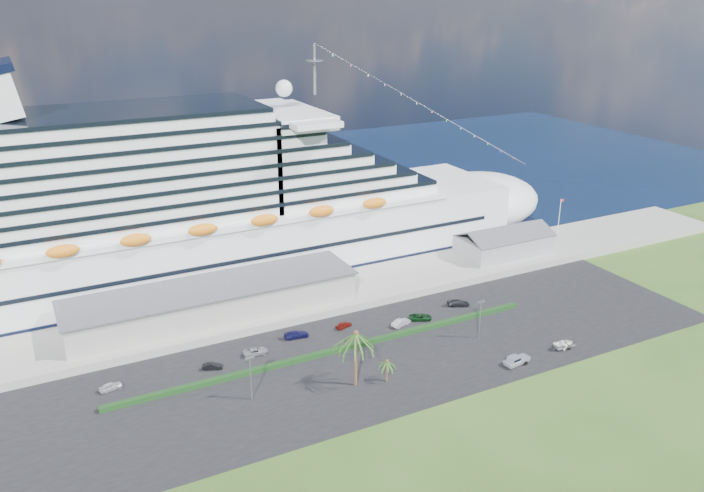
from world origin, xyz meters
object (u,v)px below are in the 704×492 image
parked_car_3 (296,334)px  pickup_truck (516,360)px  cruise_ship (195,213)px  boat_trailer (565,344)px

parked_car_3 → pickup_truck: (32.50, -28.65, 0.28)m
cruise_ship → parked_car_3: size_ratio=37.82×
boat_trailer → pickup_truck: bearing=-177.6°
pickup_truck → parked_car_3: bearing=138.6°
pickup_truck → boat_trailer: (12.51, 0.53, 0.03)m
cruise_ship → pickup_truck: cruise_ship is taller
parked_car_3 → pickup_truck: size_ratio=0.93×
cruise_ship → boat_trailer: (53.92, -67.13, -15.53)m
pickup_truck → boat_trailer: size_ratio=0.99×
cruise_ship → pickup_truck: 80.84m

